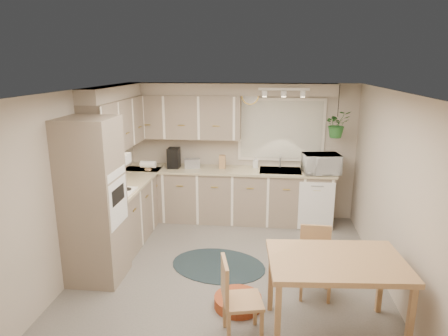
# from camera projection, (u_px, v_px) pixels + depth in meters

# --- Properties ---
(floor) EXTENTS (4.20, 4.20, 0.00)m
(floor) POSITION_uv_depth(u_px,v_px,m) (229.00, 270.00, 5.42)
(floor) COLOR slate
(floor) RESTS_ON ground
(ceiling) EXTENTS (4.20, 4.20, 0.00)m
(ceiling) POSITION_uv_depth(u_px,v_px,m) (230.00, 91.00, 4.81)
(ceiling) COLOR white
(ceiling) RESTS_ON wall_back
(wall_back) EXTENTS (4.00, 0.04, 2.40)m
(wall_back) POSITION_uv_depth(u_px,v_px,m) (241.00, 151.00, 7.14)
(wall_back) COLOR #B6A896
(wall_back) RESTS_ON floor
(wall_front) EXTENTS (4.00, 0.04, 2.40)m
(wall_front) POSITION_uv_depth(u_px,v_px,m) (204.00, 265.00, 3.10)
(wall_front) COLOR #B6A896
(wall_front) RESTS_ON floor
(wall_left) EXTENTS (0.04, 4.20, 2.40)m
(wall_left) POSITION_uv_depth(u_px,v_px,m) (81.00, 181.00, 5.33)
(wall_left) COLOR #B6A896
(wall_left) RESTS_ON floor
(wall_right) EXTENTS (0.04, 4.20, 2.40)m
(wall_right) POSITION_uv_depth(u_px,v_px,m) (391.00, 191.00, 4.91)
(wall_right) COLOR #B6A896
(wall_right) RESTS_ON floor
(base_cab_left) EXTENTS (0.60, 1.85, 0.90)m
(base_cab_left) POSITION_uv_depth(u_px,v_px,m) (128.00, 211.00, 6.33)
(base_cab_left) COLOR gray
(base_cab_left) RESTS_ON floor
(base_cab_back) EXTENTS (3.60, 0.60, 0.90)m
(base_cab_back) POSITION_uv_depth(u_px,v_px,m) (228.00, 196.00, 7.06)
(base_cab_back) COLOR gray
(base_cab_back) RESTS_ON floor
(counter_left) EXTENTS (0.64, 1.89, 0.04)m
(counter_left) POSITION_uv_depth(u_px,v_px,m) (127.00, 183.00, 6.21)
(counter_left) COLOR tan
(counter_left) RESTS_ON base_cab_left
(counter_back) EXTENTS (3.64, 0.64, 0.04)m
(counter_back) POSITION_uv_depth(u_px,v_px,m) (228.00, 170.00, 6.93)
(counter_back) COLOR tan
(counter_back) RESTS_ON base_cab_back
(oven_stack) EXTENTS (0.65, 0.65, 2.10)m
(oven_stack) POSITION_uv_depth(u_px,v_px,m) (93.00, 202.00, 4.97)
(oven_stack) COLOR gray
(oven_stack) RESTS_ON floor
(wall_oven_face) EXTENTS (0.02, 0.56, 0.58)m
(wall_oven_face) POSITION_uv_depth(u_px,v_px,m) (118.00, 203.00, 4.94)
(wall_oven_face) COLOR white
(wall_oven_face) RESTS_ON oven_stack
(upper_cab_left) EXTENTS (0.35, 2.00, 0.75)m
(upper_cab_left) POSITION_uv_depth(u_px,v_px,m) (118.00, 124.00, 6.12)
(upper_cab_left) COLOR gray
(upper_cab_left) RESTS_ON wall_left
(upper_cab_back) EXTENTS (2.00, 0.35, 0.75)m
(upper_cab_back) POSITION_uv_depth(u_px,v_px,m) (183.00, 117.00, 6.92)
(upper_cab_back) COLOR gray
(upper_cab_back) RESTS_ON wall_back
(soffit_left) EXTENTS (0.30, 2.00, 0.20)m
(soffit_left) POSITION_uv_depth(u_px,v_px,m) (114.00, 92.00, 6.00)
(soffit_left) COLOR #B6A896
(soffit_left) RESTS_ON wall_left
(soffit_back) EXTENTS (3.60, 0.30, 0.20)m
(soffit_back) POSITION_uv_depth(u_px,v_px,m) (229.00, 89.00, 6.74)
(soffit_back) COLOR #B6A896
(soffit_back) RESTS_ON wall_back
(cooktop) EXTENTS (0.52, 0.58, 0.02)m
(cooktop) POSITION_uv_depth(u_px,v_px,m) (114.00, 193.00, 5.65)
(cooktop) COLOR white
(cooktop) RESTS_ON counter_left
(range_hood) EXTENTS (0.40, 0.60, 0.14)m
(range_hood) POSITION_uv_depth(u_px,v_px,m) (110.00, 162.00, 5.54)
(range_hood) COLOR white
(range_hood) RESTS_ON upper_cab_left
(window_blinds) EXTENTS (1.40, 0.02, 1.00)m
(window_blinds) POSITION_uv_depth(u_px,v_px,m) (281.00, 130.00, 6.93)
(window_blinds) COLOR white
(window_blinds) RESTS_ON wall_back
(window_frame) EXTENTS (1.50, 0.02, 1.10)m
(window_frame) POSITION_uv_depth(u_px,v_px,m) (281.00, 130.00, 6.94)
(window_frame) COLOR white
(window_frame) RESTS_ON wall_back
(sink) EXTENTS (0.70, 0.48, 0.10)m
(sink) POSITION_uv_depth(u_px,v_px,m) (280.00, 173.00, 6.85)
(sink) COLOR #A2A3A9
(sink) RESTS_ON counter_back
(dishwasher_front) EXTENTS (0.58, 0.02, 0.83)m
(dishwasher_front) POSITION_uv_depth(u_px,v_px,m) (316.00, 206.00, 6.61)
(dishwasher_front) COLOR white
(dishwasher_front) RESTS_ON base_cab_back
(track_light_bar) EXTENTS (0.80, 0.04, 0.04)m
(track_light_bar) POSITION_uv_depth(u_px,v_px,m) (284.00, 89.00, 6.25)
(track_light_bar) COLOR white
(track_light_bar) RESTS_ON ceiling
(wall_clock) EXTENTS (0.30, 0.03, 0.30)m
(wall_clock) POSITION_uv_depth(u_px,v_px,m) (250.00, 96.00, 6.84)
(wall_clock) COLOR gold
(wall_clock) RESTS_ON wall_back
(dining_table) EXTENTS (1.40, 0.99, 0.84)m
(dining_table) POSITION_uv_depth(u_px,v_px,m) (334.00, 297.00, 4.06)
(dining_table) COLOR tan
(dining_table) RESTS_ON floor
(chair_left) EXTENTS (0.48, 0.48, 0.85)m
(chair_left) POSITION_uv_depth(u_px,v_px,m) (243.00, 299.00, 4.01)
(chair_left) COLOR tan
(chair_left) RESTS_ON floor
(chair_back) EXTENTS (0.40, 0.40, 0.83)m
(chair_back) POSITION_uv_depth(u_px,v_px,m) (315.00, 263.00, 4.74)
(chair_back) COLOR tan
(chair_back) RESTS_ON floor
(braided_rug) EXTENTS (1.52, 1.28, 0.01)m
(braided_rug) POSITION_uv_depth(u_px,v_px,m) (218.00, 265.00, 5.54)
(braided_rug) COLOR black
(braided_rug) RESTS_ON floor
(pet_bed) EXTENTS (0.61, 0.61, 0.13)m
(pet_bed) POSITION_uv_depth(u_px,v_px,m) (238.00, 302.00, 4.59)
(pet_bed) COLOR #A13C20
(pet_bed) RESTS_ON floor
(microwave) EXTENTS (0.64, 0.42, 0.40)m
(microwave) POSITION_uv_depth(u_px,v_px,m) (321.00, 162.00, 6.62)
(microwave) COLOR white
(microwave) RESTS_ON counter_back
(soap_bottle) EXTENTS (0.11, 0.21, 0.09)m
(soap_bottle) POSITION_uv_depth(u_px,v_px,m) (256.00, 165.00, 7.02)
(soap_bottle) COLOR white
(soap_bottle) RESTS_ON counter_back
(hanging_plant) EXTENTS (0.50, 0.53, 0.34)m
(hanging_plant) POSITION_uv_depth(u_px,v_px,m) (337.00, 127.00, 6.45)
(hanging_plant) COLOR #265E25
(hanging_plant) RESTS_ON ceiling
(coffee_maker) EXTENTS (0.20, 0.25, 0.35)m
(coffee_maker) POSITION_uv_depth(u_px,v_px,m) (174.00, 158.00, 6.99)
(coffee_maker) COLOR black
(coffee_maker) RESTS_ON counter_back
(toaster) EXTENTS (0.30, 0.21, 0.16)m
(toaster) POSITION_uv_depth(u_px,v_px,m) (192.00, 163.00, 7.00)
(toaster) COLOR #A2A3A9
(toaster) RESTS_ON counter_back
(knife_block) EXTENTS (0.11, 0.11, 0.23)m
(knife_block) POSITION_uv_depth(u_px,v_px,m) (222.00, 162.00, 6.97)
(knife_block) COLOR tan
(knife_block) RESTS_ON counter_back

